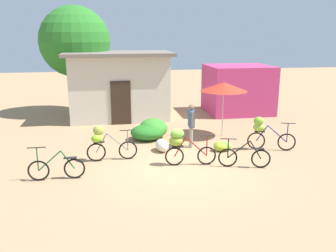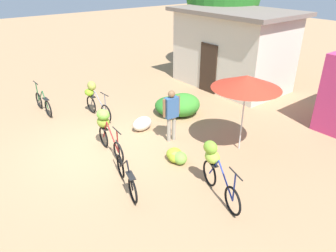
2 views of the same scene
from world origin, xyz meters
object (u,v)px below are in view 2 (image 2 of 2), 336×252
at_px(building_low, 233,48).
at_px(market_umbrella, 247,82).
at_px(bicycle_center_loaded, 106,126).
at_px(bicycle_rightmost, 215,165).
at_px(bicycle_near_pile, 94,97).
at_px(person_bystander, 171,111).
at_px(produce_sack, 142,124).
at_px(bicycle_by_shop, 126,176).
at_px(bicycle_leftmost, 43,103).
at_px(banana_pile_on_ground, 176,156).

height_order(building_low, market_umbrella, building_low).
xyz_separation_m(bicycle_center_loaded, bicycle_rightmost, (3.23, 1.03, -0.03)).
height_order(market_umbrella, bicycle_near_pile, market_umbrella).
xyz_separation_m(bicycle_near_pile, person_bystander, (3.13, 0.94, 0.30)).
height_order(bicycle_near_pile, produce_sack, bicycle_near_pile).
height_order(market_umbrella, bicycle_by_shop, market_umbrella).
bearing_deg(bicycle_leftmost, person_bystander, 27.08).
relative_size(building_low, produce_sack, 7.28).
relative_size(bicycle_center_loaded, banana_pile_on_ground, 2.07).
bearing_deg(produce_sack, bicycle_near_pile, -162.14).
height_order(bicycle_rightmost, banana_pile_on_ground, bicycle_rightmost).
height_order(bicycle_by_shop, person_bystander, person_bystander).
bearing_deg(bicycle_near_pile, banana_pile_on_ground, 4.35).
bearing_deg(bicycle_by_shop, bicycle_rightmost, 49.45).
height_order(bicycle_by_shop, banana_pile_on_ground, bicycle_by_shop).
bearing_deg(bicycle_by_shop, person_bystander, 116.79).
bearing_deg(building_low, bicycle_near_pile, -97.10).
distance_m(bicycle_leftmost, person_bystander, 5.08).
bearing_deg(bicycle_center_loaded, banana_pile_on_ground, 33.39).
bearing_deg(produce_sack, building_low, 102.56).
bearing_deg(banana_pile_on_ground, produce_sack, 171.00).
relative_size(building_low, bicycle_center_loaded, 3.13).
height_order(bicycle_rightmost, person_bystander, person_bystander).
bearing_deg(bicycle_rightmost, bicycle_leftmost, -167.43).
relative_size(bicycle_center_loaded, bicycle_by_shop, 1.03).
bearing_deg(produce_sack, banana_pile_on_ground, -9.00).
xyz_separation_m(bicycle_by_shop, banana_pile_on_ground, (-0.17, 1.66, -0.18)).
bearing_deg(market_umbrella, bicycle_center_loaded, -128.00).
xyz_separation_m(building_low, person_bystander, (2.36, -5.26, -0.64)).
bearing_deg(market_umbrella, building_low, 134.51).
bearing_deg(building_low, banana_pile_on_ground, -60.37).
distance_m(bicycle_by_shop, banana_pile_on_ground, 1.68).
distance_m(market_umbrella, bicycle_leftmost, 7.23).
relative_size(bicycle_near_pile, person_bystander, 1.03).
distance_m(building_low, person_bystander, 5.80).
height_order(building_low, bicycle_near_pile, building_low).
xyz_separation_m(market_umbrella, bicycle_near_pile, (-4.73, -2.17, -1.34)).
bearing_deg(bicycle_leftmost, produce_sack, 30.78).
relative_size(bicycle_leftmost, person_bystander, 1.00).
bearing_deg(bicycle_center_loaded, bicycle_by_shop, -15.41).
height_order(bicycle_near_pile, bicycle_center_loaded, bicycle_near_pile).
bearing_deg(banana_pile_on_ground, bicycle_rightmost, -4.37).
relative_size(banana_pile_on_ground, produce_sack, 1.12).
height_order(bicycle_center_loaded, produce_sack, bicycle_center_loaded).
distance_m(bicycle_leftmost, produce_sack, 3.91).
bearing_deg(building_low, market_umbrella, -45.49).
xyz_separation_m(bicycle_near_pile, bicycle_by_shop, (4.29, -1.35, -0.34)).
bearing_deg(banana_pile_on_ground, bicycle_by_shop, -84.21).
relative_size(building_low, banana_pile_on_ground, 6.47).
distance_m(banana_pile_on_ground, produce_sack, 2.14).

